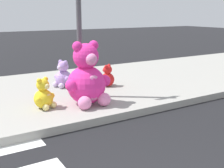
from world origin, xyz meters
TOP-DOWN VIEW (x-y plane):
  - sidewalk at (0.00, 5.20)m, footprint 28.00×4.40m
  - sign_pole at (1.00, 4.40)m, footprint 0.56×0.11m
  - plush_pink_large at (0.87, 3.81)m, footprint 0.98×0.85m
  - plush_red at (1.94, 4.86)m, footprint 0.38×0.40m
  - plush_lavender at (0.97, 5.37)m, footprint 0.47×0.49m
  - plush_yellow at (0.04, 4.00)m, footprint 0.43×0.43m

SIDE VIEW (x-z plane):
  - sidewalk at x=0.00m, z-range 0.00..0.15m
  - plush_red at x=1.94m, z-range 0.09..0.65m
  - plush_yellow at x=0.04m, z-range 0.09..0.69m
  - plush_lavender at x=0.97m, z-range 0.08..0.75m
  - plush_pink_large at x=0.87m, z-range 0.02..1.29m
  - sign_pole at x=1.00m, z-range 0.25..3.45m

